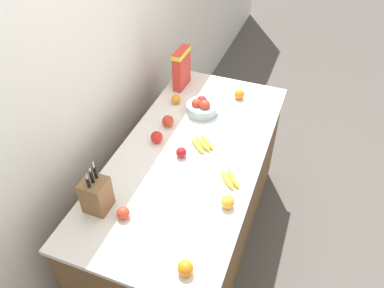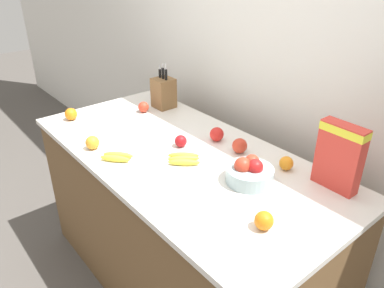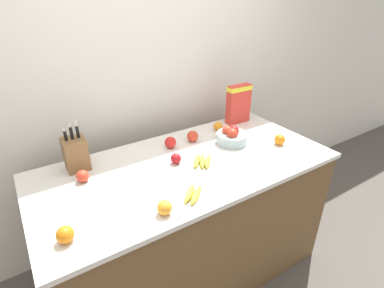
% 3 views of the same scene
% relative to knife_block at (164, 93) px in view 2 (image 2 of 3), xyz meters
% --- Properties ---
extents(ground_plane, '(14.00, 14.00, 0.00)m').
position_rel_knife_block_xyz_m(ground_plane, '(0.59, -0.31, -1.04)').
color(ground_plane, '#514C47').
extents(wall_back, '(9.00, 0.06, 2.60)m').
position_rel_knife_block_xyz_m(wall_back, '(0.59, 0.35, 0.26)').
color(wall_back, silver).
rests_on(wall_back, ground_plane).
extents(counter, '(1.87, 0.90, 0.94)m').
position_rel_knife_block_xyz_m(counter, '(0.59, -0.31, -0.57)').
color(counter, brown).
rests_on(counter, ground_plane).
extents(knife_block, '(0.13, 0.13, 0.31)m').
position_rel_knife_block_xyz_m(knife_block, '(0.00, 0.00, 0.00)').
color(knife_block, brown).
rests_on(knife_block, counter).
extents(cereal_box, '(0.21, 0.07, 0.31)m').
position_rel_knife_block_xyz_m(cereal_box, '(1.29, 0.03, 0.07)').
color(cereal_box, red).
rests_on(cereal_box, counter).
extents(fruit_bowl, '(0.22, 0.22, 0.13)m').
position_rel_knife_block_xyz_m(fruit_bowl, '(1.01, -0.24, -0.05)').
color(fruit_bowl, '#99B2B7').
rests_on(fruit_bowl, counter).
extents(banana_bunch_left, '(0.19, 0.18, 0.03)m').
position_rel_knife_block_xyz_m(banana_bunch_left, '(0.67, -0.36, -0.09)').
color(banana_bunch_left, yellow).
rests_on(banana_bunch_left, counter).
extents(banana_bunch_right, '(0.16, 0.16, 0.04)m').
position_rel_knife_block_xyz_m(banana_bunch_right, '(0.44, -0.61, -0.09)').
color(banana_bunch_right, yellow).
rests_on(banana_bunch_right, counter).
extents(apple_near_bananas, '(0.08, 0.08, 0.08)m').
position_rel_knife_block_xyz_m(apple_near_bananas, '(0.60, -0.07, -0.06)').
color(apple_near_bananas, red).
rests_on(apple_near_bananas, counter).
extents(apple_front, '(0.07, 0.07, 0.07)m').
position_rel_knife_block_xyz_m(apple_front, '(0.53, -0.27, -0.07)').
color(apple_front, '#A31419').
rests_on(apple_front, counter).
extents(apple_by_knife_block, '(0.07, 0.07, 0.07)m').
position_rel_knife_block_xyz_m(apple_by_knife_block, '(-0.01, -0.16, -0.07)').
color(apple_by_knife_block, red).
rests_on(apple_by_knife_block, counter).
extents(apple_rightmost, '(0.08, 0.08, 0.08)m').
position_rel_knife_block_xyz_m(apple_rightmost, '(0.78, -0.07, -0.06)').
color(apple_rightmost, red).
rests_on(apple_rightmost, counter).
extents(orange_mid_left, '(0.07, 0.07, 0.07)m').
position_rel_knife_block_xyz_m(orange_mid_left, '(1.05, -0.02, -0.07)').
color(orange_mid_left, orange).
rests_on(orange_mid_left, counter).
extents(orange_near_bowl, '(0.08, 0.08, 0.08)m').
position_rel_knife_block_xyz_m(orange_near_bowl, '(-0.20, -0.58, -0.06)').
color(orange_near_bowl, orange).
rests_on(orange_near_bowl, counter).
extents(orange_front_right, '(0.07, 0.07, 0.07)m').
position_rel_knife_block_xyz_m(orange_front_right, '(0.25, -0.65, -0.07)').
color(orange_front_right, orange).
rests_on(orange_front_right, counter).
extents(orange_mid_right, '(0.08, 0.08, 0.08)m').
position_rel_knife_block_xyz_m(orange_mid_right, '(1.27, -0.44, -0.07)').
color(orange_mid_right, orange).
rests_on(orange_mid_right, counter).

